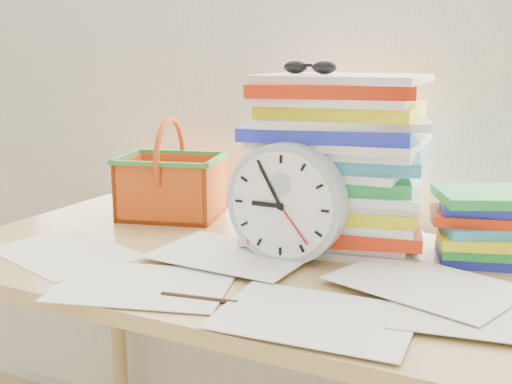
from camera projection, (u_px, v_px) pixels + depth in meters
The scene contains 8 objects.
desk at pixel (269, 295), 1.33m from camera, with size 1.40×0.70×0.75m.
paper_stack at pixel (334, 162), 1.38m from camera, with size 0.37×0.30×0.37m, color white, non-canonical shape.
clock at pixel (287, 203), 1.28m from camera, with size 0.24×0.24×0.05m, color #A5ACB2.
sunglasses at pixel (310, 67), 1.34m from camera, with size 0.14×0.12×0.03m, color black, non-canonical shape.
book_stack at pixel (492, 227), 1.30m from camera, with size 0.24×0.19×0.14m, color white, non-canonical shape.
basket at pixel (171, 168), 1.64m from camera, with size 0.25×0.20×0.25m, color #E55A16, non-canonical shape.
pen at pixel (199, 298), 1.10m from camera, with size 0.01×0.01×0.14m, color black.
scattered_papers at pixel (269, 257), 1.31m from camera, with size 1.26×0.42×0.02m, color white, non-canonical shape.
Camera 1 is at (0.54, 0.47, 1.17)m, focal length 45.00 mm.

